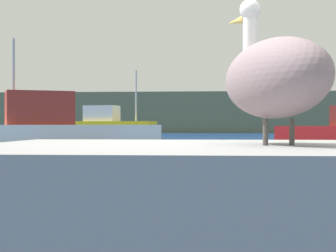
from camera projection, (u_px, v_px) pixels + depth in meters
The scene contains 5 objects.
hillside_backdrop at pixel (209, 113), 70.10m from camera, with size 140.00×11.28×5.09m, color #5B664C.
pier_dock at pixel (275, 222), 2.97m from camera, with size 3.44×2.10×0.87m, color gray.
pelican at pixel (274, 77), 2.98m from camera, with size 0.76×1.23×0.90m.
fishing_boat_yellow at pixel (109, 126), 37.50m from camera, with size 6.52×3.20×4.80m.
fishing_boat_white at pixel (60, 128), 23.17m from camera, with size 8.08×5.33×4.66m.
Camera 1 is at (0.08, -3.35, 0.98)m, focal length 56.45 mm.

